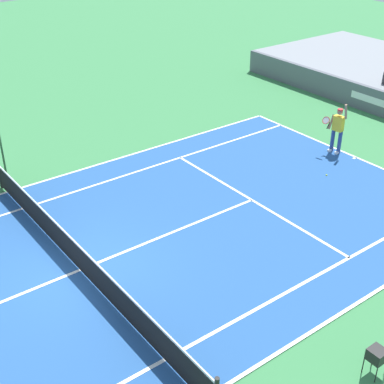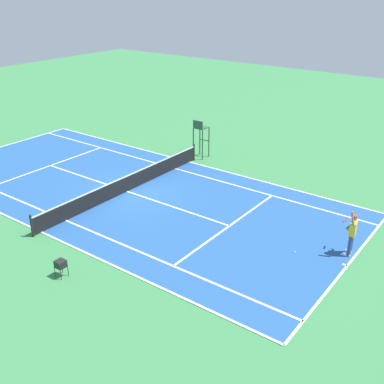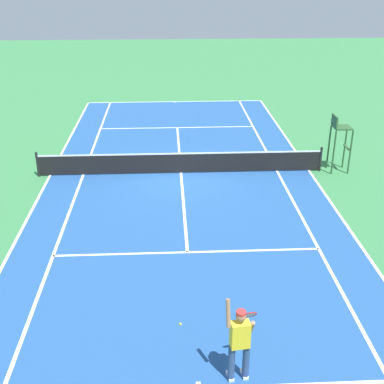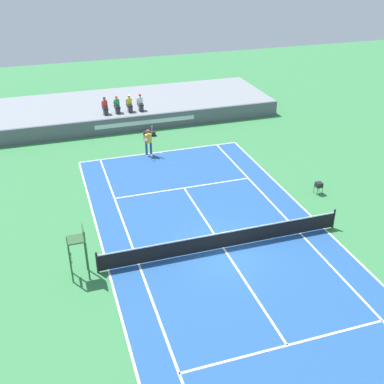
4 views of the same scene
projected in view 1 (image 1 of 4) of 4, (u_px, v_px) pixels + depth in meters
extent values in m
plane|color=#387F47|center=(80.00, 271.00, 15.18)|extent=(80.00, 80.00, 0.00)
cube|color=#235193|center=(80.00, 270.00, 15.18)|extent=(10.98, 23.78, 0.02)
cube|color=white|center=(356.00, 157.00, 21.41)|extent=(10.98, 0.10, 0.01)
cube|color=white|center=(7.00, 192.00, 18.99)|extent=(0.10, 23.78, 0.01)
cube|color=white|center=(22.00, 209.00, 18.03)|extent=(0.10, 23.78, 0.01)
cube|color=white|center=(164.00, 360.00, 12.31)|extent=(0.10, 23.78, 0.01)
cube|color=white|center=(252.00, 200.00, 18.53)|extent=(8.22, 0.10, 0.01)
cube|color=white|center=(80.00, 270.00, 15.17)|extent=(0.10, 12.80, 0.01)
cube|color=white|center=(355.00, 158.00, 21.36)|extent=(0.10, 0.20, 0.01)
cylinder|color=black|center=(0.00, 174.00, 19.05)|extent=(0.10, 0.10, 1.07)
cube|color=black|center=(78.00, 257.00, 14.95)|extent=(11.78, 0.02, 0.84)
cube|color=white|center=(77.00, 244.00, 14.74)|extent=(11.78, 0.03, 0.06)
cylinder|color=#4C4C51|center=(384.00, 79.00, 25.68)|extent=(0.04, 0.04, 0.38)
cylinder|color=navy|center=(339.00, 143.00, 21.57)|extent=(0.15, 0.15, 0.92)
cylinder|color=navy|center=(332.00, 140.00, 21.77)|extent=(0.15, 0.15, 0.92)
cube|color=white|center=(337.00, 153.00, 21.73)|extent=(0.16, 0.29, 0.10)
cube|color=white|center=(330.00, 150.00, 21.93)|extent=(0.16, 0.29, 0.10)
cube|color=yellow|center=(338.00, 123.00, 21.29)|extent=(0.43, 0.29, 0.60)
sphere|color=#A37556|center=(340.00, 112.00, 21.06)|extent=(0.22, 0.22, 0.22)
cylinder|color=red|center=(340.00, 110.00, 21.02)|extent=(0.21, 0.21, 0.06)
cylinder|color=#A37556|center=(346.00, 112.00, 20.84)|extent=(0.12, 0.22, 0.61)
cylinder|color=#A37556|center=(331.00, 122.00, 21.38)|extent=(0.13, 0.34, 0.56)
cylinder|color=black|center=(328.00, 125.00, 21.40)|extent=(0.06, 0.19, 0.25)
torus|color=red|center=(326.00, 120.00, 21.18)|extent=(0.33, 0.23, 0.26)
cylinder|color=silver|center=(326.00, 120.00, 21.18)|extent=(0.29, 0.20, 0.22)
sphere|color=#D1E533|center=(326.00, 175.00, 20.08)|extent=(0.07, 0.07, 0.07)
cylinder|color=#2D562D|center=(3.00, 157.00, 19.32)|extent=(0.07, 0.07, 1.90)
cube|color=black|center=(377.00, 355.00, 11.72)|extent=(0.36, 0.36, 0.28)
cylinder|color=black|center=(363.00, 365.00, 11.92)|extent=(0.02, 0.02, 0.42)
cylinder|color=black|center=(376.00, 375.00, 11.69)|extent=(0.02, 0.02, 0.42)
cylinder|color=black|center=(373.00, 358.00, 12.10)|extent=(0.02, 0.02, 0.42)
ellipsoid|color=#D1E533|center=(378.00, 352.00, 11.68)|extent=(0.30, 0.30, 0.12)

